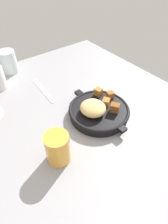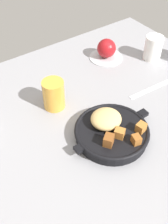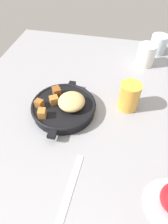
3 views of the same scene
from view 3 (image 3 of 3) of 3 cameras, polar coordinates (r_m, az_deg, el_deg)
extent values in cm
cube|color=gray|center=(66.80, 0.95, -1.47)|extent=(109.79, 90.68, 2.40)
cylinder|color=black|center=(65.94, -5.93, 0.94)|extent=(20.61, 20.61, 3.15)
torus|color=black|center=(64.99, -6.02, 1.74)|extent=(21.39, 21.39, 1.20)
cube|color=black|center=(58.23, -9.17, -6.36)|extent=(2.64, 2.40, 1.20)
cube|color=black|center=(73.23, -3.48, 7.93)|extent=(2.64, 2.40, 1.20)
ellipsoid|color=tan|center=(63.41, -3.51, 3.35)|extent=(8.89, 8.57, 3.93)
cube|color=#A86B2D|center=(64.73, -8.77, 3.13)|extent=(3.41, 3.52, 2.68)
cube|color=#A86B2D|center=(61.63, -12.02, -0.36)|extent=(3.10, 2.82, 2.65)
cube|color=brown|center=(67.75, -7.89, 5.85)|extent=(3.86, 3.72, 3.01)
cube|color=#935623|center=(64.98, -12.77, 2.44)|extent=(2.63, 2.88, 2.45)
cube|color=silver|center=(52.65, -3.91, -21.06)|extent=(18.78, 2.57, 0.36)
cylinder|color=silver|center=(89.91, 17.44, 15.43)|extent=(7.40, 7.40, 8.97)
cylinder|color=gold|center=(66.79, 12.90, 4.44)|extent=(6.85, 6.85, 9.67)
cylinder|color=silver|center=(100.46, 20.65, 17.81)|extent=(7.29, 7.29, 8.18)
camera|label=1|loc=(0.81, 33.38, 40.91)|focal=30.30mm
camera|label=2|loc=(0.98, -35.68, 49.80)|focal=44.99mm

